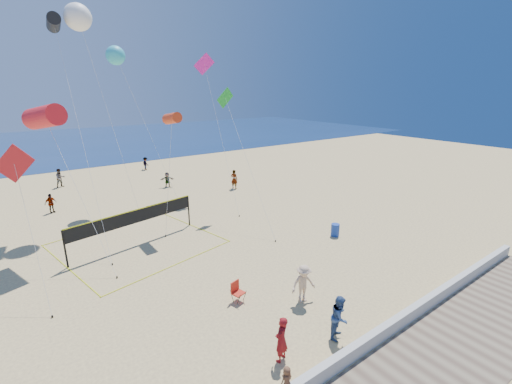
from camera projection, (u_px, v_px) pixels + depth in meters
ground at (263, 334)px, 13.84m from camera, size 120.00×120.00×0.00m
ocean at (56, 144)px, 61.86m from camera, size 140.00×50.00×0.03m
seawall at (317, 377)px, 11.43m from camera, size 32.00×0.30×0.60m
woman at (281, 339)px, 12.29m from camera, size 0.77×0.64×1.79m
toddler at (287, 379)px, 10.42m from camera, size 0.44×0.30×0.88m
bystander_a at (340, 317)px, 13.47m from camera, size 1.10×1.00×1.83m
bystander_b at (303, 284)px, 15.75m from camera, size 1.32×0.94×1.85m
far_person_0 at (51, 203)px, 27.21m from camera, size 1.00×0.71×1.57m
far_person_1 at (167, 180)px, 34.46m from camera, size 1.45×0.96×1.50m
far_person_2 at (234, 179)px, 33.82m from camera, size 0.76×0.83×1.89m
far_person_3 at (60, 178)px, 34.31m from camera, size 1.06×0.91×1.89m
far_person_4 at (146, 163)px, 41.87m from camera, size 0.78×1.08×1.52m
camp_chair at (237, 290)px, 15.89m from camera, size 0.64×0.75×1.09m
trash_barrel at (335, 230)px, 23.01m from camera, size 0.73×0.73×0.84m
volleyball_net at (135, 221)px, 21.51m from camera, size 10.08×9.96×2.28m
kite_0 at (44, 117)px, 18.99m from camera, size 2.66×7.06×8.80m
kite_1 at (54, 23)px, 22.69m from camera, size 0.99×10.47×14.30m
kite_2 at (172, 119)px, 22.45m from camera, size 1.93×2.00×8.12m
kite_3 at (15, 169)px, 15.81m from camera, size 1.68×4.30×7.16m
kite_4 at (228, 106)px, 25.58m from camera, size 1.71×7.50×9.66m
kite_5 at (206, 71)px, 29.78m from camera, size 2.46×7.86×12.55m
kite_6 at (78, 17)px, 23.12m from camera, size 3.04×4.08×15.06m
kite_7 at (116, 56)px, 27.14m from camera, size 4.15×4.17×12.80m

